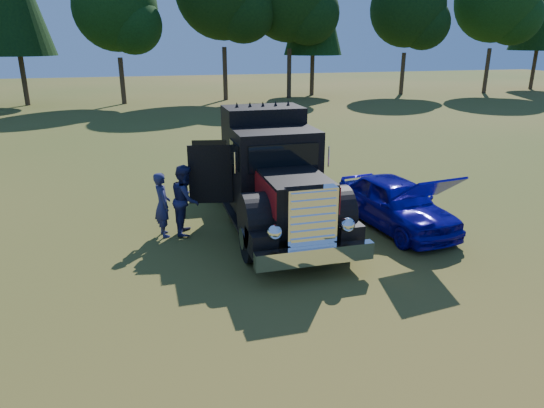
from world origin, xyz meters
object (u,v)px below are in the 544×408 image
Objects in this scene: hotrod_coupe at (396,203)px; spectator_far at (186,200)px; diamond_t_truck at (271,178)px; spectator_near at (162,205)px.

hotrod_coupe is 2.41× the size of spectator_far.
hotrod_coupe is (3.05, -1.08, -0.61)m from diamond_t_truck.
spectator_far is (-2.23, -0.02, -0.40)m from diamond_t_truck.
spectator_near is at bearing 104.65° from spectator_far.
diamond_t_truck reaches higher than spectator_near.
hotrod_coupe reaches higher than spectator_far.
diamond_t_truck reaches higher than hotrod_coupe.
hotrod_coupe reaches higher than spectator_near.
diamond_t_truck is at bearing 160.49° from hotrod_coupe.
diamond_t_truck is at bearing -98.92° from spectator_near.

